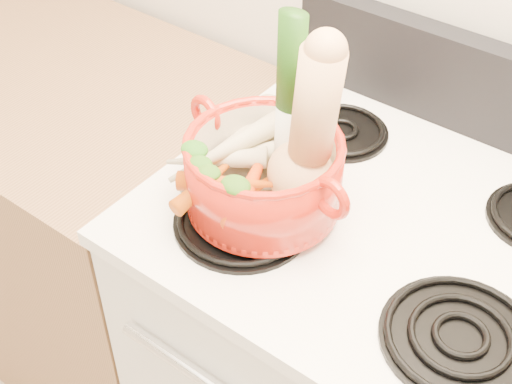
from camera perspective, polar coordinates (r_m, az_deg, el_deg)
The scene contains 22 objects.
cooktop at distance 1.19m, azimuth 10.93°, elevation -2.62°, with size 0.78×0.67×0.03m, color white.
control_backsplash at distance 1.36m, azimuth 17.68°, elevation 7.75°, with size 0.76×0.05×0.18m, color black.
counter_left at distance 2.07m, azimuth -17.54°, elevation 0.44°, with size 1.36×0.65×0.90m, color #8D6442.
burner_front_left at distance 1.15m, azimuth -1.10°, elevation -2.24°, with size 0.22×0.22×0.02m, color black.
burner_front_right at distance 1.03m, azimuth 16.05°, elevation -11.06°, with size 0.22×0.22×0.02m, color black.
burner_back_left at distance 1.34m, azimuth 6.88°, elevation 4.90°, with size 0.17×0.17×0.02m, color black.
dutch_oven at distance 1.12m, azimuth 0.62°, elevation 1.47°, with size 0.25×0.25×0.12m, color #B01D0F.
pot_handle_left at distance 1.18m, azimuth -4.06°, elevation 6.25°, with size 0.07×0.07×0.02m, color #B01D0F.
pot_handle_right at distance 1.02m, azimuth 6.02°, elevation -0.49°, with size 0.07×0.07×0.02m, color #B01D0F.
squash at distance 1.04m, azimuth 4.48°, elevation 4.96°, with size 0.12×0.12×0.28m, color tan, non-canonical shape.
leek at distance 1.08m, azimuth 2.70°, elevation 7.38°, with size 0.05×0.05×0.31m, color white.
ginger at distance 1.17m, azimuth 2.83°, elevation 2.43°, with size 0.09×0.06×0.05m, color tan.
parsnip_0 at distance 1.18m, azimuth -1.95°, elevation 2.96°, with size 0.04×0.04×0.22m, color beige.
parsnip_1 at distance 1.17m, azimuth -0.72°, elevation 3.17°, with size 0.05×0.05×0.22m, color #EEE6C2.
parsnip_2 at distance 1.19m, azimuth 0.42°, elevation 4.04°, with size 0.04×0.04×0.20m, color beige.
parsnip_3 at distance 1.15m, azimuth -3.19°, elevation 2.73°, with size 0.04×0.04×0.17m, color beige.
parsnip_4 at distance 1.20m, azimuth -0.83°, elevation 4.86°, with size 0.04×0.04×0.19m, color beige.
parsnip_5 at distance 1.15m, azimuth -1.77°, elevation 3.83°, with size 0.05×0.05×0.24m, color beige.
carrot_0 at distance 1.12m, azimuth -0.84°, elevation -0.27°, with size 0.03×0.03×0.15m, color #D7620A.
carrot_1 at distance 1.12m, azimuth -4.04°, elevation 0.59°, with size 0.03×0.03×0.14m, color #BB5509.
carrot_2 at distance 1.11m, azimuth -0.40°, elevation 0.58°, with size 0.04×0.04×0.19m, color #D63D0A.
carrot_3 at distance 1.10m, azimuth -2.49°, elevation 0.64°, with size 0.03×0.03×0.15m, color #C8520A.
Camera 1 is at (0.33, 0.60, 1.76)m, focal length 50.00 mm.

